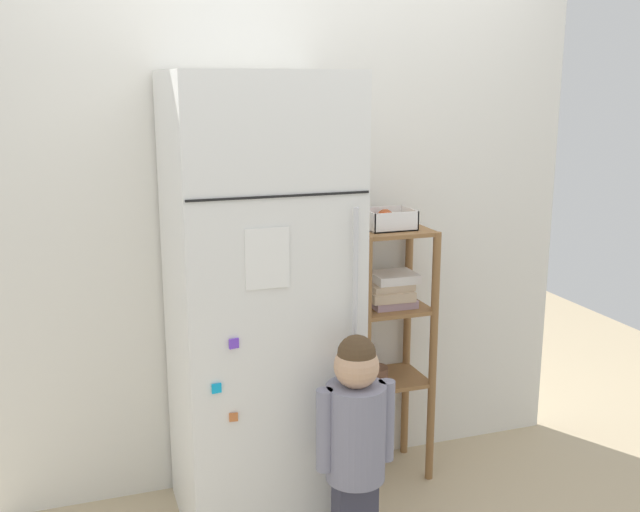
{
  "coord_description": "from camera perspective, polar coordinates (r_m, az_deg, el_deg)",
  "views": [
    {
      "loc": [
        -0.98,
        -2.78,
        1.81
      ],
      "look_at": [
        -0.01,
        0.02,
        1.12
      ],
      "focal_mm": 42.14,
      "sensor_mm": 36.0,
      "label": 1
    }
  ],
  "objects": [
    {
      "name": "ground_plane",
      "position": [
        3.46,
        0.34,
        -18.39
      ],
      "size": [
        6.0,
        6.0,
        0.0
      ],
      "primitive_type": "plane",
      "color": "tan"
    },
    {
      "name": "kitchen_wall_back",
      "position": [
        3.37,
        -1.78,
        2.27
      ],
      "size": [
        2.69,
        0.03,
        2.35
      ],
      "primitive_type": "cube",
      "color": "silver",
      "rests_on": "ground"
    },
    {
      "name": "refrigerator",
      "position": [
        3.02,
        -4.65,
        -3.93
      ],
      "size": [
        0.67,
        0.69,
        1.85
      ],
      "color": "white",
      "rests_on": "ground"
    },
    {
      "name": "child_standing",
      "position": [
        2.8,
        2.72,
        -13.18
      ],
      "size": [
        0.3,
        0.22,
        0.94
      ],
      "color": "#3B3C4D",
      "rests_on": "ground"
    },
    {
      "name": "pantry_shelf_unit",
      "position": [
        3.44,
        5.2,
        -5.03
      ],
      "size": [
        0.36,
        0.31,
        1.17
      ],
      "color": "olive",
      "rests_on": "ground"
    },
    {
      "name": "fruit_bin",
      "position": [
        3.33,
        5.18,
        2.72
      ],
      "size": [
        0.21,
        0.18,
        0.09
      ],
      "color": "white",
      "rests_on": "pantry_shelf_unit"
    }
  ]
}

